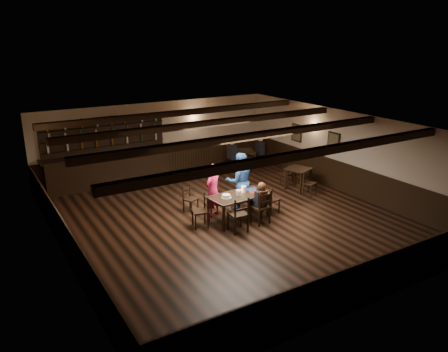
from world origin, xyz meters
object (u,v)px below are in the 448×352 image
cake (226,196)px  chair_near_left (240,212)px  dining_table (239,197)px  man_blue (239,181)px  bar_counter (108,164)px  chair_near_right (263,205)px  woman_pink (213,190)px

cake → chair_near_left: bearing=-91.5°
dining_table → man_blue: (0.47, 0.69, 0.19)m
man_blue → bar_counter: bearing=-42.0°
dining_table → chair_near_right: 0.72m
man_blue → bar_counter: size_ratio=0.39×
man_blue → bar_counter: bar_counter is taller
cake → man_blue: bearing=38.4°
chair_near_right → chair_near_left: bearing=-171.4°
woman_pink → man_blue: 0.95m
chair_near_right → man_blue: bearing=86.7°
chair_near_left → chair_near_right: 0.84m
dining_table → cake: size_ratio=6.19×
man_blue → cake: 1.13m
man_blue → cake: (-0.89, -0.70, -0.08)m
woman_pink → cake: size_ratio=5.49×
dining_table → chair_near_right: bearing=-56.4°
bar_counter → man_blue: bearing=-57.8°
chair_near_left → cake: (0.02, 0.71, 0.21)m
chair_near_right → woman_pink: bearing=125.2°
woman_pink → bar_counter: (-1.73, 4.30, -0.06)m
chair_near_right → woman_pink: (-0.87, 1.23, 0.22)m
dining_table → woman_pink: bearing=126.6°
bar_counter → dining_table: bearing=-65.9°
cake → bar_counter: bearing=109.9°
woman_pink → cake: 0.64m
chair_near_left → bar_counter: bearing=107.4°
chair_near_left → dining_table: bearing=58.9°
dining_table → man_blue: man_blue is taller
woman_pink → man_blue: man_blue is taller
dining_table → chair_near_left: size_ratio=1.79×
woman_pink → man_blue: size_ratio=0.90×
chair_near_left → man_blue: (0.91, 1.41, 0.29)m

